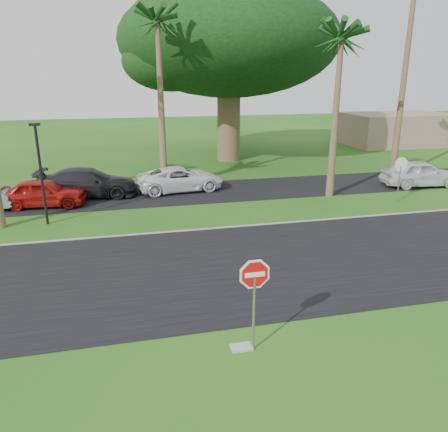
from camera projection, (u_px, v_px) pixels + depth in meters
name	position (u px, v px, depth m)	size (l,w,h in m)	color
ground	(210.00, 296.00, 13.78)	(120.00, 120.00, 0.00)	#1D4E13
road	(199.00, 269.00, 15.63)	(120.00, 8.00, 0.02)	black
parking_strip	(167.00, 194.00, 25.34)	(120.00, 5.00, 0.02)	black
curb	(183.00, 231.00, 19.37)	(120.00, 0.12, 0.06)	gray
stop_sign_near	(254.00, 286.00, 10.56)	(1.05, 0.07, 2.62)	gray
stop_sign_far	(400.00, 170.00, 23.24)	(1.05, 0.07, 2.62)	gray
palm_center	(158.00, 26.00, 23.88)	(5.00, 5.00, 10.50)	brown
palm_right_near	(341.00, 43.00, 22.44)	(5.00, 5.00, 9.50)	brown
canopy_tree	(229.00, 42.00, 32.65)	(16.50, 16.50, 13.12)	brown
streetlight_right	(40.00, 168.00, 19.51)	(0.45, 0.25, 4.64)	black
building_far	(398.00, 129.00, 42.58)	(10.00, 6.00, 3.00)	gray
car_red	(43.00, 193.00, 22.77)	(1.73, 4.30, 1.46)	#A0120D
car_dark	(88.00, 183.00, 24.66)	(2.22, 5.46, 1.59)	black
car_minivan	(181.00, 179.00, 25.89)	(2.35, 5.09, 1.41)	white
car_pickup	(420.00, 174.00, 26.90)	(1.90, 4.71, 1.60)	silver
utility_slab	(242.00, 347.00, 11.13)	(0.55, 0.35, 0.06)	#A3A29B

